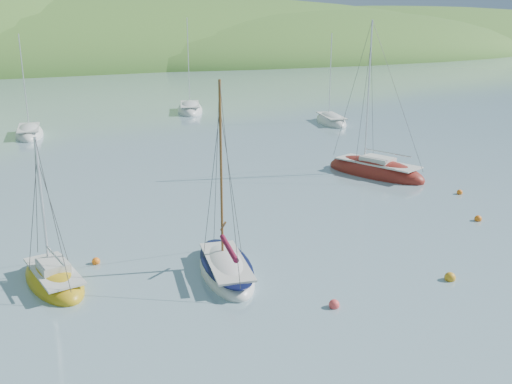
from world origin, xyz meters
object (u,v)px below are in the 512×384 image
distant_sloop_a (29,134)px  distant_sloop_b (190,110)px  sailboat_yellow (54,280)px  sloop_red (375,172)px  distant_sloop_d (331,122)px  daysailer_white (226,269)px

distant_sloop_a → distant_sloop_b: distant_sloop_b is taller
sailboat_yellow → distant_sloop_a: (4.13, 37.79, 0.01)m
sloop_red → distant_sloop_b: 37.42m
distant_sloop_a → sloop_red: bearing=-45.0°
sailboat_yellow → distant_sloop_b: size_ratio=0.55×
distant_sloop_d → sloop_red: bearing=-98.8°
sailboat_yellow → distant_sloop_d: size_ratio=0.65×
daysailer_white → sloop_red: sloop_red is taller
sloop_red → distant_sloop_b: (0.05, 37.42, -0.02)m
daysailer_white → distant_sloop_a: 40.66m
sailboat_yellow → distant_sloop_d: (36.33, 29.17, 0.01)m
sloop_red → sailboat_yellow: sloop_red is taller
sloop_red → distant_sloop_d: bearing=46.2°
daysailer_white → sailboat_yellow: size_ratio=1.32×
sailboat_yellow → distant_sloop_b: distant_sloop_b is taller
sailboat_yellow → distant_sloop_b: bearing=55.1°
distant_sloop_b → distant_sloop_d: (11.06, -16.33, -0.02)m
daysailer_white → distant_sloop_b: bearing=83.5°
sailboat_yellow → distant_sloop_d: 46.59m
distant_sloop_a → distant_sloop_b: bearing=29.6°
sailboat_yellow → distant_sloop_a: distant_sloop_a is taller
daysailer_white → sailboat_yellow: bearing=173.0°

